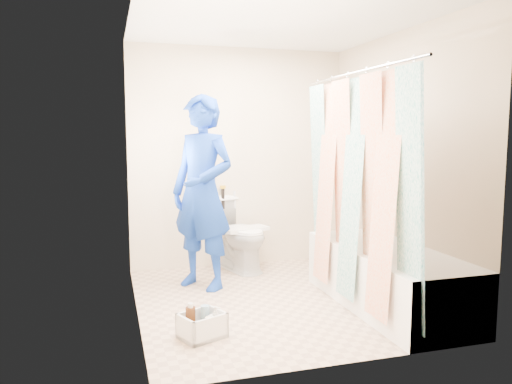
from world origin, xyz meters
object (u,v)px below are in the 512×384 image
object	(u,v)px
bathtub	(387,276)
toilet	(239,233)
plumber	(202,192)
cleaning_caddy	(203,326)

from	to	relation	value
bathtub	toilet	xyz separation A→B (m)	(-0.90, 1.51, 0.13)
bathtub	toilet	distance (m)	1.76
bathtub	plumber	bearing A→B (deg)	144.45
plumber	bathtub	bearing A→B (deg)	12.90
bathtub	cleaning_caddy	bearing A→B (deg)	-172.97
bathtub	cleaning_caddy	distance (m)	1.64
toilet	plumber	size ratio (longest dim) A/B	0.43
toilet	cleaning_caddy	bearing A→B (deg)	-128.85
plumber	cleaning_caddy	size ratio (longest dim) A/B	4.91
plumber	cleaning_caddy	distance (m)	1.48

